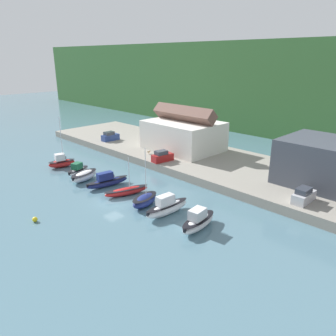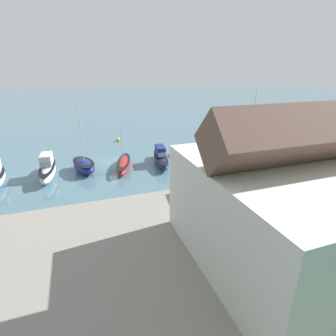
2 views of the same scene
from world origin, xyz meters
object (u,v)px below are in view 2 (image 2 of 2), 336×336
at_px(dog_on_quay, 265,188).
at_px(mooring_buoy_0, 118,139).
at_px(moored_boat_5, 84,166).
at_px(moored_boat_4, 124,164).
at_px(moored_boat_6, 48,169).
at_px(moored_boat_1, 217,152).
at_px(parked_car_1, 205,185).
at_px(moored_boat_3, 161,158).
at_px(moored_boat_0, 249,146).
at_px(moored_boat_2, 191,152).

height_order(dog_on_quay, mooring_buoy_0, dog_on_quay).
distance_m(moored_boat_5, dog_on_quay, 21.86).
bearing_deg(moored_boat_5, moored_boat_4, 159.12).
bearing_deg(moored_boat_5, moored_boat_6, -9.64).
bearing_deg(moored_boat_1, parked_car_1, 37.39).
relative_size(moored_boat_3, parked_car_1, 1.76).
height_order(moored_boat_4, mooring_buoy_0, moored_boat_4).
distance_m(moored_boat_0, moored_boat_5, 24.87).
height_order(moored_boat_4, parked_car_1, moored_boat_4).
bearing_deg(dog_on_quay, moored_boat_2, -78.76).
bearing_deg(moored_boat_3, moored_boat_4, 9.25).
relative_size(moored_boat_2, moored_boat_3, 0.80).
xyz_separation_m(moored_boat_5, moored_boat_6, (4.20, 0.37, 0.21)).
distance_m(moored_boat_2, parked_car_1, 15.12).
xyz_separation_m(moored_boat_3, moored_boat_5, (10.16, -0.43, -0.04)).
distance_m(moored_boat_5, mooring_buoy_0, 15.01).
distance_m(parked_car_1, dog_on_quay, 5.86).
xyz_separation_m(moored_boat_2, parked_car_1, (5.00, 14.18, 1.55)).
relative_size(moored_boat_3, dog_on_quay, 8.79).
xyz_separation_m(moored_boat_0, dog_on_quay, (8.92, 15.00, 0.92)).
xyz_separation_m(moored_boat_2, moored_boat_4, (10.30, 1.33, -0.20)).
distance_m(moored_boat_2, dog_on_quay, 15.77).
bearing_deg(parked_car_1, moored_boat_4, -59.67).
bearing_deg(moored_boat_2, mooring_buoy_0, -71.95).
xyz_separation_m(moored_boat_0, moored_boat_1, (5.72, 0.28, -0.25)).
bearing_deg(moored_boat_2, moored_boat_6, -13.25).
relative_size(moored_boat_1, mooring_buoy_0, 7.84).
relative_size(moored_boat_0, moored_boat_2, 1.58).
bearing_deg(moored_boat_4, moored_boat_0, -162.37).
relative_size(moored_boat_0, parked_car_1, 2.22).
relative_size(moored_boat_5, mooring_buoy_0, 12.82).
bearing_deg(moored_boat_1, moored_boat_6, -18.38).
relative_size(moored_boat_0, moored_boat_1, 1.84).
distance_m(moored_boat_1, moored_boat_5, 19.14).
xyz_separation_m(moored_boat_3, mooring_buoy_0, (3.68, -13.95, -0.57)).
bearing_deg(moored_boat_3, moored_boat_6, 7.82).
bearing_deg(moored_boat_6, moored_boat_1, -177.06).
distance_m(moored_boat_2, moored_boat_3, 5.29).
height_order(moored_boat_0, moored_boat_5, moored_boat_0).
bearing_deg(moored_boat_5, dog_on_quay, 122.16).
height_order(moored_boat_0, mooring_buoy_0, moored_boat_0).
bearing_deg(mooring_buoy_0, moored_boat_6, 52.45).
xyz_separation_m(moored_boat_1, moored_boat_2, (3.84, -0.99, 0.08)).
xyz_separation_m(moored_boat_3, moored_boat_4, (5.16, 0.11, -0.26)).
height_order(moored_boat_6, parked_car_1, parked_car_1).
relative_size(moored_boat_0, moored_boat_6, 1.32).
bearing_deg(moored_boat_3, moored_boat_1, -170.51).
xyz_separation_m(moored_boat_0, parked_car_1, (14.56, 13.47, 1.38)).
xyz_separation_m(moored_boat_3, dog_on_quay, (-5.79, 14.49, 1.03)).
xyz_separation_m(moored_boat_0, moored_boat_3, (14.71, 0.50, -0.11)).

